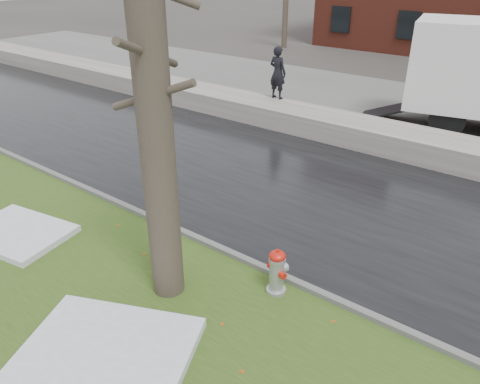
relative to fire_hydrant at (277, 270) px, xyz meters
The scene contains 11 objects.
ground 1.79m from the fire_hydrant, 159.25° to the right, with size 120.00×120.00×0.00m, color #47423D.
verge 2.50m from the fire_hydrant, 130.75° to the right, with size 60.00×4.50×0.04m, color #2E4818.
road 4.24m from the fire_hydrant, 112.32° to the left, with size 60.00×7.00×0.03m, color black.
parking_lot 12.51m from the fire_hydrant, 97.35° to the left, with size 60.00×9.00×0.03m, color slate.
curb 1.71m from the fire_hydrant, 166.15° to the left, with size 60.00×0.15×0.14m, color slate.
snowbank 8.25m from the fire_hydrant, 101.17° to the left, with size 60.00×1.60×0.75m, color #AEA89F.
fire_hydrant is the anchor object (origin of this frame).
tree 3.68m from the fire_hydrant, 145.10° to the right, with size 1.46×1.70×7.13m.
worker 10.50m from the fire_hydrant, 123.61° to the left, with size 0.69×0.46×1.90m, color black.
snow_patch_near 3.18m from the fire_hydrant, 112.68° to the right, with size 2.60×2.00×0.16m, color white.
snow_patch_far 5.93m from the fire_hydrant, 161.30° to the right, with size 2.20×1.60×0.14m, color white.
Camera 1 is at (5.25, -5.24, 5.63)m, focal length 35.00 mm.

